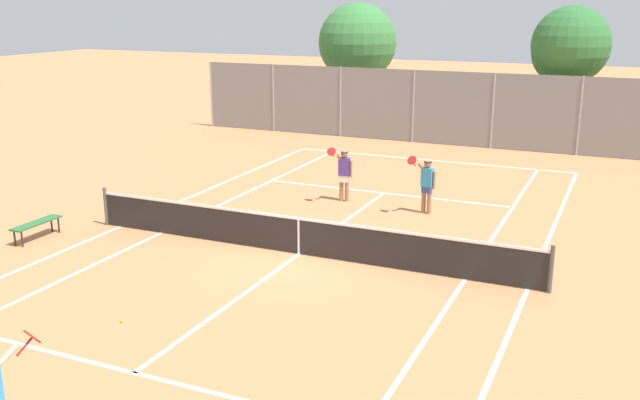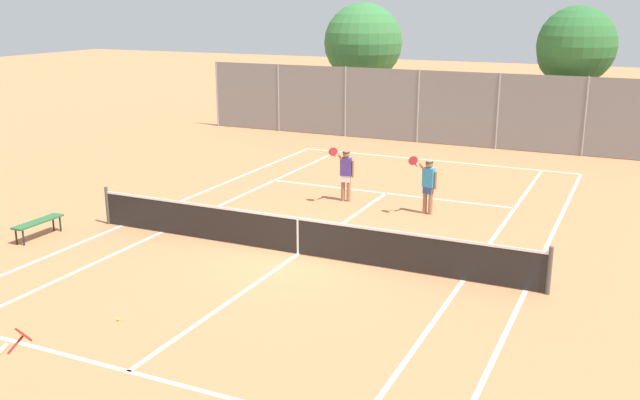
# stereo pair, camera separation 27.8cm
# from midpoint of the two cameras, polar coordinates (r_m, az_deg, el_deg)

# --- Properties ---
(ground_plane) EXTENTS (120.00, 120.00, 0.00)m
(ground_plane) POSITION_cam_midpoint_polar(r_m,az_deg,el_deg) (17.65, -1.32, -4.35)
(ground_plane) COLOR #CC7A4C
(court_line_markings) EXTENTS (11.10, 23.90, 0.01)m
(court_line_markings) POSITION_cam_midpoint_polar(r_m,az_deg,el_deg) (17.65, -1.32, -4.34)
(court_line_markings) COLOR silver
(court_line_markings) RESTS_ON ground
(tennis_net) EXTENTS (12.00, 0.10, 1.07)m
(tennis_net) POSITION_cam_midpoint_polar(r_m,az_deg,el_deg) (17.49, -1.33, -2.78)
(tennis_net) COLOR #474C47
(tennis_net) RESTS_ON ground
(player_far_left) EXTENTS (0.61, 0.77, 1.77)m
(player_far_left) POSITION_cam_midpoint_polar(r_m,az_deg,el_deg) (22.08, 2.44, 2.23)
(player_far_left) COLOR #936B4C
(player_far_left) RESTS_ON ground
(player_far_right) EXTENTS (0.76, 0.72, 1.77)m
(player_far_right) POSITION_cam_midpoint_polar(r_m,az_deg,el_deg) (20.97, 9.03, 1.33)
(player_far_right) COLOR #936B4C
(player_far_right) RESTS_ON ground
(loose_tennis_ball_0) EXTENTS (0.07, 0.07, 0.07)m
(loose_tennis_ball_0) POSITION_cam_midpoint_polar(r_m,az_deg,el_deg) (26.19, 9.94, 2.13)
(loose_tennis_ball_0) COLOR #D1DB33
(loose_tennis_ball_0) RESTS_ON ground
(loose_tennis_ball_2) EXTENTS (0.07, 0.07, 0.07)m
(loose_tennis_ball_2) POSITION_cam_midpoint_polar(r_m,az_deg,el_deg) (14.60, -15.30, -9.20)
(loose_tennis_ball_2) COLOR #D1DB33
(loose_tennis_ball_2) RESTS_ON ground
(courtside_bench) EXTENTS (0.36, 1.50, 0.47)m
(courtside_bench) POSITION_cam_midpoint_polar(r_m,az_deg,el_deg) (20.11, -21.26, -1.71)
(courtside_bench) COLOR #2D6638
(courtside_bench) RESTS_ON ground
(back_fence) EXTENTS (24.32, 0.08, 3.20)m
(back_fence) POSITION_cam_midpoint_polar(r_m,az_deg,el_deg) (31.32, 11.15, 7.17)
(back_fence) COLOR gray
(back_fence) RESTS_ON ground
(tree_behind_left) EXTENTS (3.92, 3.92, 6.01)m
(tree_behind_left) POSITION_cam_midpoint_polar(r_m,az_deg,el_deg) (36.56, 3.77, 12.25)
(tree_behind_left) COLOR brown
(tree_behind_left) RESTS_ON ground
(tree_behind_right) EXTENTS (3.26, 3.26, 5.90)m
(tree_behind_right) POSITION_cam_midpoint_polar(r_m,az_deg,el_deg) (32.25, 19.85, 11.37)
(tree_behind_right) COLOR brown
(tree_behind_right) RESTS_ON ground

